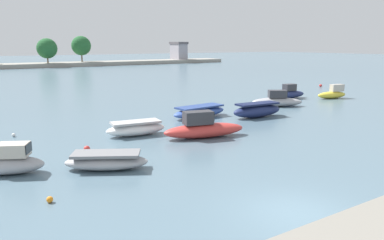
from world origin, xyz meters
TOP-DOWN VIEW (x-y plane):
  - ground_plane at (0.00, 0.00)m, footprint 400.00×400.00m
  - moored_boat_1 at (-8.24, 10.49)m, footprint 3.88×2.94m
  - moored_boat_2 at (-4.02, 8.55)m, footprint 4.32×3.39m
  - moored_boat_3 at (0.19, 14.22)m, footprint 4.24×2.05m
  - moored_boat_4 at (3.69, 11.27)m, footprint 5.76×2.82m
  - moored_boat_5 at (7.39, 17.19)m, footprint 5.40×2.31m
  - moored_boat_6 at (11.48, 14.57)m, footprint 4.81×1.85m
  - moored_boat_7 at (16.95, 17.67)m, footprint 5.11×3.96m
  - moored_boat_8 at (21.91, 20.93)m, footprint 4.85×1.90m
  - moored_boat_9 at (26.25, 18.21)m, footprint 3.82×1.94m
  - mooring_buoy_0 at (-6.84, 18.25)m, footprint 0.25×0.25m
  - mooring_buoy_1 at (22.90, 23.95)m, footprint 0.43×0.43m
  - mooring_buoy_2 at (-3.88, 12.06)m, footprint 0.36×0.36m
  - mooring_buoy_3 at (-7.34, 5.88)m, footprint 0.26×0.26m
  - mooring_buoy_4 at (34.53, 26.47)m, footprint 0.41×0.41m

SIDE VIEW (x-z plane):
  - ground_plane at x=0.00m, z-range 0.00..0.00m
  - mooring_buoy_0 at x=-6.84m, z-range 0.00..0.25m
  - mooring_buoy_3 at x=-7.34m, z-range 0.00..0.26m
  - mooring_buoy_2 at x=-3.88m, z-range 0.00..0.36m
  - mooring_buoy_4 at x=34.53m, z-range 0.00..0.41m
  - mooring_buoy_1 at x=22.90m, z-range 0.00..0.43m
  - moored_boat_2 at x=-4.02m, z-range -0.02..0.83m
  - moored_boat_3 at x=0.19m, z-range -0.02..0.95m
  - moored_boat_5 at x=7.39m, z-range -0.02..0.95m
  - moored_boat_8 at x=21.91m, z-range -0.27..1.35m
  - moored_boat_9 at x=26.25m, z-range -0.24..1.33m
  - moored_boat_1 at x=-8.24m, z-range -0.19..1.29m
  - moored_boat_7 at x=16.95m, z-range -0.25..1.35m
  - moored_boat_6 at x=11.48m, z-range -0.02..1.19m
  - moored_boat_4 at x=3.69m, z-range -0.28..1.49m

